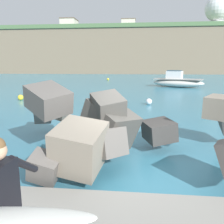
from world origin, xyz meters
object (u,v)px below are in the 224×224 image
object	(u,v)px
mooring_buoy_middle	(21,97)
station_building_central	(69,26)
mooring_buoy_inner	(108,79)
station_building_west	(128,27)
radar_dome	(218,10)
mooring_buoy_outer	(149,102)
boat_near_centre	(177,82)

from	to	relation	value
mooring_buoy_middle	station_building_central	xyz separation A→B (m)	(-17.47, 76.85, 17.78)
mooring_buoy_inner	station_building_west	bearing A→B (deg)	88.38
station_building_west	station_building_central	distance (m)	23.80
station_building_west	station_building_central	bearing A→B (deg)	-165.48
radar_dome	station_building_west	world-z (taller)	radar_dome
mooring_buoy_inner	mooring_buoy_outer	xyz separation A→B (m)	(6.09, -26.67, 0.00)
radar_dome	mooring_buoy_outer	bearing A→B (deg)	-110.26
radar_dome	station_building_central	xyz separation A→B (m)	(-53.94, 6.39, -3.30)
mooring_buoy_inner	radar_dome	bearing A→B (deg)	54.09
station_building_central	radar_dome	bearing A→B (deg)	-6.76
station_building_west	mooring_buoy_inner	bearing A→B (deg)	-91.62
mooring_buoy_inner	mooring_buoy_middle	xyz separation A→B (m)	(-3.95, -25.54, 0.00)
boat_near_centre	station_building_west	bearing A→B (deg)	97.15
mooring_buoy_inner	radar_dome	distance (m)	59.33
station_building_west	station_building_central	size ratio (longest dim) A/B	0.78
mooring_buoy_inner	radar_dome	xyz separation A→B (m)	(32.52, 44.92, 21.08)
radar_dome	station_building_west	bearing A→B (deg)	158.21
boat_near_centre	mooring_buoy_inner	distance (m)	16.38
radar_dome	station_building_central	world-z (taller)	radar_dome
station_building_west	mooring_buoy_middle	bearing A→B (deg)	-93.85
boat_near_centre	mooring_buoy_middle	size ratio (longest dim) A/B	15.16
boat_near_centre	mooring_buoy_outer	xyz separation A→B (m)	(-4.29, -14.01, -0.49)
boat_near_centre	station_building_west	distance (m)	72.64
mooring_buoy_inner	mooring_buoy_outer	world-z (taller)	same
mooring_buoy_middle	boat_near_centre	bearing A→B (deg)	41.93
mooring_buoy_middle	mooring_buoy_outer	distance (m)	10.11
mooring_buoy_outer	radar_dome	world-z (taller)	radar_dome
mooring_buoy_outer	boat_near_centre	bearing A→B (deg)	72.97
boat_near_centre	radar_dome	bearing A→B (deg)	68.97
mooring_buoy_inner	mooring_buoy_outer	bearing A→B (deg)	-77.13
mooring_buoy_inner	mooring_buoy_middle	bearing A→B (deg)	-98.80
mooring_buoy_inner	station_building_west	size ratio (longest dim) A/B	0.08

